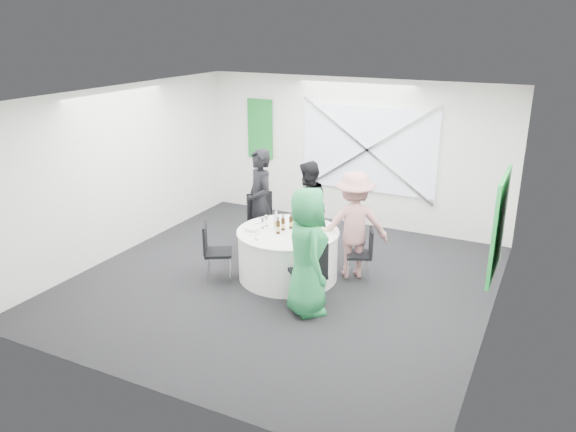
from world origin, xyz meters
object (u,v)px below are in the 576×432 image
at_px(clear_water_bottle, 276,222).
at_px(person_woman_pink, 354,225).
at_px(chair_back_left, 262,219).
at_px(person_man_back_left, 260,202).
at_px(person_man_back, 308,206).
at_px(person_woman_green, 307,251).
at_px(green_water_bottle, 303,222).
at_px(chair_front_right, 310,269).
at_px(banquet_table, 288,254).
at_px(chair_back, 306,217).
at_px(chair_back_right, 364,250).
at_px(chair_front_left, 213,247).

bearing_deg(clear_water_bottle, person_woman_pink, 25.19).
relative_size(chair_back_left, person_woman_pink, 0.62).
relative_size(person_man_back_left, person_man_back, 1.16).
height_order(person_woman_green, green_water_bottle, person_woman_green).
xyz_separation_m(chair_front_right, person_man_back_left, (-1.57, 1.42, 0.32)).
height_order(banquet_table, person_woman_green, person_woman_green).
distance_m(chair_back, chair_back_right, 1.51).
xyz_separation_m(person_man_back, person_woman_green, (0.91, -2.03, 0.10)).
height_order(chair_back_right, chair_front_right, chair_front_right).
relative_size(chair_back, chair_back_right, 1.19).
height_order(chair_back_right, chair_front_left, chair_front_left).
distance_m(green_water_bottle, clear_water_bottle, 0.41).
distance_m(person_man_back, person_woman_pink, 1.27).
distance_m(banquet_table, person_woman_green, 1.22).
xyz_separation_m(chair_back_left, clear_water_bottle, (0.63, -0.70, 0.26)).
relative_size(chair_front_right, green_water_bottle, 3.03).
height_order(chair_back_left, chair_front_right, chair_back_left).
xyz_separation_m(person_man_back, person_woman_pink, (1.07, -0.67, 0.05)).
bearing_deg(person_man_back, green_water_bottle, 10.89).
height_order(chair_back, person_woman_pink, person_woman_pink).
height_order(banquet_table, chair_back, chair_back).
xyz_separation_m(person_man_back_left, person_man_back, (0.66, 0.50, -0.12)).
distance_m(chair_back_left, chair_front_right, 2.10).
height_order(chair_front_right, person_man_back_left, person_man_back_left).
height_order(person_man_back_left, person_woman_pink, person_man_back_left).
distance_m(banquet_table, chair_front_right, 1.05).
height_order(chair_front_left, person_woman_green, person_woman_green).
height_order(chair_front_right, person_woman_pink, person_woman_pink).
xyz_separation_m(banquet_table, person_man_back_left, (-0.86, 0.67, 0.52)).
distance_m(chair_back, chair_front_right, 2.17).
bearing_deg(chair_front_left, clear_water_bottle, -84.61).
distance_m(chair_front_left, green_water_bottle, 1.42).
xyz_separation_m(banquet_table, person_woman_pink, (0.87, 0.49, 0.45)).
relative_size(chair_back_right, person_woman_green, 0.46).
bearing_deg(chair_back_left, person_man_back, -12.64).
distance_m(chair_back_left, person_man_back_left, 0.29).
xyz_separation_m(chair_front_left, person_woman_pink, (1.86, 1.07, 0.31)).
distance_m(chair_front_left, clear_water_bottle, 1.04).
relative_size(person_man_back, person_woman_green, 0.89).
height_order(banquet_table, chair_back_right, chair_back_right).
distance_m(chair_front_right, person_woman_pink, 1.29).
distance_m(chair_back, green_water_bottle, 1.19).
xyz_separation_m(banquet_table, clear_water_bottle, (-0.20, -0.01, 0.49)).
height_order(banquet_table, person_man_back, person_man_back).
xyz_separation_m(chair_front_right, clear_water_bottle, (-0.90, 0.75, 0.30)).
relative_size(person_woman_pink, green_water_bottle, 5.15).
relative_size(chair_back_left, person_man_back, 0.66).
bearing_deg(chair_back, green_water_bottle, -79.36).
bearing_deg(green_water_bottle, person_man_back_left, 153.07).
xyz_separation_m(chair_back_left, chair_front_right, (1.53, -1.44, -0.03)).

